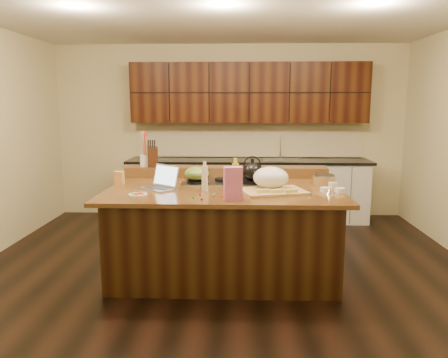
{
  "coord_description": "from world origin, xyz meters",
  "views": [
    {
      "loc": [
        0.17,
        -4.48,
        1.78
      ],
      "look_at": [
        0.0,
        0.05,
        1.0
      ],
      "focal_mm": 35.0,
      "sensor_mm": 36.0,
      "label": 1
    }
  ],
  "objects": [
    {
      "name": "room",
      "position": [
        0.0,
        0.0,
        1.35
      ],
      "size": [
        5.52,
        5.02,
        2.72
      ],
      "color": "black",
      "rests_on": "ground"
    },
    {
      "name": "island",
      "position": [
        0.0,
        0.0,
        0.46
      ],
      "size": [
        2.4,
        1.6,
        0.92
      ],
      "color": "black",
      "rests_on": "ground"
    },
    {
      "name": "back_ledge",
      "position": [
        0.0,
        0.7,
        0.98
      ],
      "size": [
        2.4,
        0.3,
        0.12
      ],
      "primitive_type": "cube",
      "color": "black",
      "rests_on": "island"
    },
    {
      "name": "cooktop",
      "position": [
        0.0,
        0.3,
        0.94
      ],
      "size": [
        0.92,
        0.52,
        0.05
      ],
      "color": "gray",
      "rests_on": "island"
    },
    {
      "name": "back_counter",
      "position": [
        0.3,
        2.23,
        0.98
      ],
      "size": [
        3.7,
        0.66,
        2.4
      ],
      "color": "silver",
      "rests_on": "ground"
    },
    {
      "name": "kettle",
      "position": [
        0.3,
        0.17,
        1.06
      ],
      "size": [
        0.25,
        0.25,
        0.2
      ],
      "primitive_type": "ellipsoid",
      "rotation": [
        0.0,
        0.0,
        0.17
      ],
      "color": "black",
      "rests_on": "cooktop"
    },
    {
      "name": "green_bowl",
      "position": [
        -0.3,
        0.17,
        1.04
      ],
      "size": [
        0.35,
        0.35,
        0.15
      ],
      "primitive_type": "ellipsoid",
      "rotation": [
        0.0,
        0.0,
        -0.41
      ],
      "color": "olive",
      "rests_on": "cooktop"
    },
    {
      "name": "laptop",
      "position": [
        -0.64,
        -0.09,
        0.98
      ],
      "size": [
        0.44,
        0.43,
        0.24
      ],
      "rotation": [
        0.0,
        0.0,
        -0.65
      ],
      "color": "#B7B7BC",
      "rests_on": "island"
    },
    {
      "name": "oil_bottle",
      "position": [
        0.12,
        -0.1,
        1.06
      ],
      "size": [
        0.09,
        0.09,
        0.27
      ],
      "primitive_type": "cylinder",
      "rotation": [
        0.0,
        0.0,
        -0.31
      ],
      "color": "gold",
      "rests_on": "island"
    },
    {
      "name": "vinegar_bottle",
      "position": [
        -0.18,
        -0.19,
        1.04
      ],
      "size": [
        0.08,
        0.08,
        0.25
      ],
      "primitive_type": "cylinder",
      "rotation": [
        0.0,
        0.0,
        -0.31
      ],
      "color": "silver",
      "rests_on": "island"
    },
    {
      "name": "wooden_tray",
      "position": [
        0.48,
        -0.2,
        1.03
      ],
      "size": [
        0.7,
        0.59,
        0.25
      ],
      "rotation": [
        0.0,
        0.0,
        0.27
      ],
      "color": "tan",
      "rests_on": "island"
    },
    {
      "name": "ramekin_a",
      "position": [
        1.02,
        -0.2,
        0.94
      ],
      "size": [
        0.11,
        0.11,
        0.04
      ],
      "primitive_type": "cylinder",
      "rotation": [
        0.0,
        0.0,
        -0.11
      ],
      "color": "white",
      "rests_on": "island"
    },
    {
      "name": "ramekin_b",
      "position": [
        1.15,
        -0.23,
        0.94
      ],
      "size": [
        0.12,
        0.12,
        0.04
      ],
      "primitive_type": "cylinder",
      "rotation": [
        0.0,
        0.0,
        0.24
      ],
      "color": "white",
      "rests_on": "island"
    },
    {
      "name": "ramekin_c",
      "position": [
        1.15,
        0.08,
        0.94
      ],
      "size": [
        0.11,
        0.11,
        0.04
      ],
      "primitive_type": "cylinder",
      "rotation": [
        0.0,
        0.0,
        -0.14
      ],
      "color": "white",
      "rests_on": "island"
    },
    {
      "name": "strainer_bowl",
      "position": [
        1.08,
        0.21,
        0.97
      ],
      "size": [
        0.31,
        0.31,
        0.09
      ],
      "primitive_type": "cylinder",
      "rotation": [
        0.0,
        0.0,
        0.35
      ],
      "color": "#996B3F",
      "rests_on": "island"
    },
    {
      "name": "kitchen_timer",
      "position": [
        1.04,
        -0.33,
        0.96
      ],
      "size": [
        0.11,
        0.11,
        0.07
      ],
      "primitive_type": "cone",
      "rotation": [
        0.0,
        0.0,
        0.41
      ],
      "color": "silver",
      "rests_on": "island"
    },
    {
      "name": "pink_bag",
      "position": [
        0.1,
        -0.61,
        1.07
      ],
      "size": [
        0.18,
        0.12,
        0.3
      ],
      "primitive_type": "cube",
      "rotation": [
        0.0,
        0.0,
        0.23
      ],
      "color": "#D6649D",
      "rests_on": "island"
    },
    {
      "name": "candy_plate",
      "position": [
        -0.81,
        -0.43,
        0.93
      ],
      "size": [
        0.22,
        0.22,
        0.01
      ],
      "primitive_type": "cylinder",
      "rotation": [
        0.0,
        0.0,
        -0.25
      ],
      "color": "white",
      "rests_on": "island"
    },
    {
      "name": "package_box",
      "position": [
        -1.15,
        0.17,
        0.99
      ],
      "size": [
        0.11,
        0.08,
        0.14
      ],
      "primitive_type": "cube",
      "rotation": [
        0.0,
        0.0,
        -0.11
      ],
      "color": "#E59C50",
      "rests_on": "island"
    },
    {
      "name": "utensil_crock",
      "position": [
        -0.98,
        0.7,
        1.11
      ],
      "size": [
        0.15,
        0.15,
        0.14
      ],
      "primitive_type": "cylinder",
      "rotation": [
        0.0,
        0.0,
        0.33
      ],
      "color": "white",
      "rests_on": "back_ledge"
    },
    {
      "name": "knife_block",
      "position": [
        -0.88,
        0.7,
        1.16
      ],
      "size": [
        0.16,
        0.21,
        0.23
      ],
      "primitive_type": "cube",
      "rotation": [
        0.0,
        0.0,
        0.23
      ],
      "color": "black",
      "rests_on": "back_ledge"
    },
    {
      "name": "gumdrop_0",
      "position": [
        0.03,
        -0.41,
        0.93
      ],
      "size": [
        0.02,
        0.02,
        0.02
      ],
      "primitive_type": "ellipsoid",
      "color": "red",
      "rests_on": "island"
    },
    {
      "name": "gumdrop_1",
      "position": [
        -0.08,
        -0.44,
        0.93
      ],
      "size": [
        0.02,
        0.02,
        0.02
      ],
      "primitive_type": "ellipsoid",
      "color": "#198C26",
      "rests_on": "island"
    },
    {
      "name": "gumdrop_2",
      "position": [
        -0.21,
        -0.42,
        0.93
      ],
      "size": [
        0.02,
        0.02,
        0.02
      ],
      "primitive_type": "ellipsoid",
      "color": "red",
      "rests_on": "island"
    },
    {
      "name": "gumdrop_3",
      "position": [
        -0.07,
        -0.4,
        0.93
      ],
      "size": [
        0.02,
        0.02,
        0.02
      ],
      "primitive_type": "ellipsoid",
      "color": "#198C26",
      "rests_on": "island"
    },
    {
      "name": "gumdrop_4",
      "position": [
        -0.18,
        -0.62,
        0.93
      ],
      "size": [
        0.02,
        0.02,
        0.02
      ],
      "primitive_type": "ellipsoid",
      "color": "red",
      "rests_on": "island"
    },
    {
      "name": "gumdrop_5",
      "position": [
        -0.26,
        -0.55,
        0.93
      ],
      "size": [
        0.02,
        0.02,
        0.02
      ],
      "primitive_type": "ellipsoid",
      "color": "#198C26",
      "rests_on": "island"
    },
    {
      "name": "gumdrop_6",
      "position": [
        -0.08,
        -0.5,
        0.93
      ],
      "size": [
        0.02,
        0.02,
        0.02
      ],
      "primitive_type": "ellipsoid",
      "color": "red",
      "rests_on": "island"
    },
    {
      "name": "gumdrop_7",
      "position": [
        0.15,
        -0.6,
        0.93
      ],
      "size": [
        0.02,
        0.02,
        0.02
      ],
      "primitive_type": "ellipsoid",
      "color": "#198C26",
      "rests_on": "island"
    },
    {
      "name": "gumdrop_8",
      "position": [
        -0.0,
        -0.5,
        0.93
      ],
      "size": [
        0.02,
        0.02,
        0.02
      ],
      "primitive_type": "ellipsoid",
      "color": "red",
      "rests_on": "island"
    }
  ]
}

